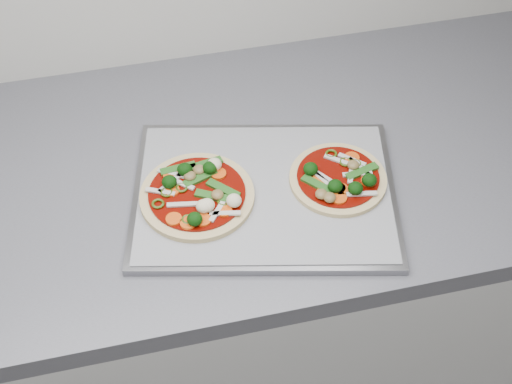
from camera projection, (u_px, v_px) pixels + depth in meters
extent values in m
cube|color=silver|center=(345.00, 291.00, 1.59)|extent=(3.60, 0.60, 0.86)
cube|color=slate|center=(370.00, 149.00, 1.25)|extent=(3.60, 0.60, 0.04)
cube|color=gray|center=(264.00, 194.00, 1.14)|extent=(0.48, 0.39, 0.01)
cube|color=#97989D|center=(264.00, 191.00, 1.14)|extent=(0.45, 0.37, 0.00)
cylinder|color=#D6C085|center=(197.00, 196.00, 1.12)|extent=(0.19, 0.19, 0.01)
cylinder|color=#770805|center=(197.00, 193.00, 1.12)|extent=(0.16, 0.16, 0.00)
cylinder|color=orange|center=(188.00, 223.00, 1.07)|extent=(0.03, 0.03, 0.00)
cube|color=beige|center=(170.00, 183.00, 1.12)|extent=(0.04, 0.04, 0.00)
ellipsoid|color=#0F360A|center=(169.00, 182.00, 1.12)|extent=(0.03, 0.03, 0.02)
cylinder|color=orange|center=(172.00, 190.00, 1.12)|extent=(0.03, 0.03, 0.00)
ellipsoid|color=brown|center=(217.00, 195.00, 1.10)|extent=(0.02, 0.02, 0.01)
cube|color=#2F6522|center=(178.00, 169.00, 1.15)|extent=(0.06, 0.02, 0.00)
cube|color=beige|center=(218.00, 210.00, 1.09)|extent=(0.04, 0.04, 0.00)
ellipsoid|color=beige|center=(207.00, 205.00, 1.08)|extent=(0.03, 0.03, 0.02)
ellipsoid|color=brown|center=(190.00, 176.00, 1.13)|extent=(0.03, 0.03, 0.01)
cube|color=beige|center=(181.00, 183.00, 1.12)|extent=(0.04, 0.04, 0.00)
torus|color=#33470E|center=(182.00, 188.00, 1.12)|extent=(0.02, 0.02, 0.00)
ellipsoid|color=beige|center=(234.00, 201.00, 1.09)|extent=(0.03, 0.03, 0.02)
cylinder|color=orange|center=(171.00, 175.00, 1.14)|extent=(0.03, 0.03, 0.00)
cube|color=#2F6522|center=(213.00, 196.00, 1.11)|extent=(0.06, 0.04, 0.00)
torus|color=#33470E|center=(188.00, 220.00, 1.08)|extent=(0.03, 0.03, 0.00)
torus|color=#33470E|center=(184.00, 170.00, 1.14)|extent=(0.02, 0.02, 0.00)
cube|color=#2F6522|center=(223.00, 189.00, 1.12)|extent=(0.05, 0.05, 0.00)
ellipsoid|color=beige|center=(214.00, 164.00, 1.14)|extent=(0.03, 0.03, 0.02)
torus|color=#33470E|center=(167.00, 192.00, 1.11)|extent=(0.03, 0.03, 0.00)
ellipsoid|color=#0F360A|center=(195.00, 219.00, 1.07)|extent=(0.03, 0.03, 0.02)
cylinder|color=orange|center=(203.00, 220.00, 1.08)|extent=(0.04, 0.04, 0.00)
cube|color=#2F6522|center=(200.00, 178.00, 1.13)|extent=(0.06, 0.03, 0.00)
ellipsoid|color=brown|center=(199.00, 170.00, 1.14)|extent=(0.02, 0.02, 0.01)
ellipsoid|color=beige|center=(204.00, 206.00, 1.08)|extent=(0.03, 0.03, 0.02)
ellipsoid|color=#0F360A|center=(210.00, 168.00, 1.14)|extent=(0.03, 0.03, 0.02)
cube|color=beige|center=(172.00, 173.00, 1.14)|extent=(0.05, 0.03, 0.00)
torus|color=#33470E|center=(224.00, 202.00, 1.10)|extent=(0.03, 0.03, 0.00)
cube|color=#2F6522|center=(205.00, 164.00, 1.15)|extent=(0.06, 0.02, 0.00)
cube|color=beige|center=(160.00, 192.00, 1.11)|extent=(0.05, 0.03, 0.00)
cube|color=beige|center=(182.00, 204.00, 1.10)|extent=(0.05, 0.02, 0.00)
cylinder|color=orange|center=(205.00, 168.00, 1.15)|extent=(0.03, 0.03, 0.00)
cube|color=beige|center=(225.00, 213.00, 1.08)|extent=(0.05, 0.02, 0.00)
cylinder|color=orange|center=(218.00, 174.00, 1.14)|extent=(0.03, 0.03, 0.00)
torus|color=#33470E|center=(158.00, 204.00, 1.10)|extent=(0.03, 0.03, 0.00)
cylinder|color=orange|center=(174.00, 219.00, 1.08)|extent=(0.03, 0.03, 0.00)
ellipsoid|color=#0F360A|center=(185.00, 169.00, 1.13)|extent=(0.03, 0.03, 0.02)
cylinder|color=orange|center=(224.00, 210.00, 1.09)|extent=(0.04, 0.04, 0.00)
cylinder|color=#D6C085|center=(338.00, 179.00, 1.15)|extent=(0.21, 0.21, 0.01)
cylinder|color=#770805|center=(338.00, 177.00, 1.14)|extent=(0.18, 0.18, 0.00)
torus|color=#33470E|center=(331.00, 154.00, 1.17)|extent=(0.02, 0.02, 0.00)
cylinder|color=orange|center=(339.00, 198.00, 1.11)|extent=(0.03, 0.03, 0.00)
cube|color=beige|center=(351.00, 172.00, 1.14)|extent=(0.03, 0.05, 0.00)
cube|color=beige|center=(352.00, 160.00, 1.16)|extent=(0.04, 0.04, 0.00)
torus|color=#33470E|center=(345.00, 162.00, 1.16)|extent=(0.03, 0.03, 0.00)
ellipsoid|color=brown|center=(322.00, 194.00, 1.11)|extent=(0.03, 0.03, 0.01)
cube|color=beige|center=(338.00, 160.00, 1.16)|extent=(0.04, 0.04, 0.00)
cube|color=beige|center=(324.00, 177.00, 1.14)|extent=(0.03, 0.04, 0.00)
torus|color=#33470E|center=(329.00, 189.00, 1.12)|extent=(0.03, 0.03, 0.00)
ellipsoid|color=#0F360A|center=(335.00, 186.00, 1.11)|extent=(0.03, 0.03, 0.02)
torus|color=#33470E|center=(356.00, 164.00, 1.15)|extent=(0.03, 0.03, 0.00)
cylinder|color=orange|center=(340.00, 189.00, 1.12)|extent=(0.03, 0.03, 0.00)
ellipsoid|color=#0F360A|center=(355.00, 188.00, 1.11)|extent=(0.03, 0.03, 0.02)
cube|color=beige|center=(321.00, 178.00, 1.13)|extent=(0.03, 0.05, 0.00)
cube|color=beige|center=(357.00, 174.00, 1.14)|extent=(0.05, 0.01, 0.00)
ellipsoid|color=#0F360A|center=(311.00, 169.00, 1.14)|extent=(0.03, 0.03, 0.02)
ellipsoid|color=#0F360A|center=(369.00, 180.00, 1.12)|extent=(0.03, 0.03, 0.02)
cube|color=beige|center=(362.00, 194.00, 1.11)|extent=(0.05, 0.02, 0.00)
cylinder|color=orange|center=(319.00, 181.00, 1.13)|extent=(0.03, 0.03, 0.00)
ellipsoid|color=brown|center=(330.00, 198.00, 1.10)|extent=(0.03, 0.03, 0.01)
cylinder|color=orange|center=(369.00, 181.00, 1.13)|extent=(0.03, 0.03, 0.00)
cube|color=#2F6522|center=(362.00, 171.00, 1.14)|extent=(0.06, 0.03, 0.00)
cylinder|color=orange|center=(338.00, 188.00, 1.12)|extent=(0.03, 0.03, 0.00)
cylinder|color=orange|center=(325.00, 193.00, 1.11)|extent=(0.03, 0.03, 0.00)
ellipsoid|color=brown|center=(353.00, 165.00, 1.15)|extent=(0.03, 0.03, 0.01)
cylinder|color=orange|center=(352.00, 158.00, 1.16)|extent=(0.03, 0.03, 0.00)
cube|color=#2F6522|center=(318.00, 185.00, 1.12)|extent=(0.05, 0.05, 0.00)
cube|color=beige|center=(359.00, 167.00, 1.15)|extent=(0.03, 0.05, 0.00)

